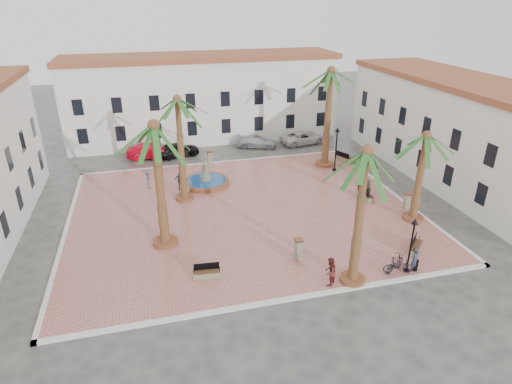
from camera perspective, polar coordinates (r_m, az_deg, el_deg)
ground at (r=33.44m, az=-1.66°, el=-2.67°), size 120.00×120.00×0.00m
plaza at (r=33.40m, az=-1.66°, el=-2.56°), size 26.00×22.00×0.15m
kerb_n at (r=43.28m, az=-4.98°, el=3.94°), size 26.30×0.30×0.16m
kerb_s at (r=24.49m, az=4.37°, el=-14.05°), size 26.30×0.30×0.16m
kerb_e at (r=38.15m, az=17.72°, el=-0.16°), size 0.30×22.30×0.16m
kerb_w at (r=33.38m, az=-24.04°, el=-4.92°), size 0.30×22.30×0.16m
building_north at (r=50.51m, az=-7.01°, el=12.44°), size 30.40×7.40×9.50m
building_east at (r=42.20m, az=25.28°, el=7.45°), size 7.40×26.40×9.00m
fountain at (r=38.07m, az=-6.71°, el=1.44°), size 4.07×4.07×2.10m
palm_nw at (r=33.24m, az=-10.37°, el=10.63°), size 4.95×4.95×8.56m
palm_sw at (r=26.74m, az=-13.30°, el=6.74°), size 5.48×5.48×8.58m
palm_s at (r=22.87m, az=14.34°, el=3.30°), size 4.87×4.87×8.37m
palm_e at (r=32.07m, az=21.60°, el=5.65°), size 4.98×4.98×6.83m
palm_ne at (r=40.68m, az=9.88°, el=14.30°), size 5.81×5.81×9.50m
bench_s at (r=25.97m, az=-6.56°, el=-10.73°), size 1.65×0.63×0.85m
bench_se at (r=30.04m, az=20.53°, el=-6.92°), size 1.65×1.64×0.94m
bench_e at (r=36.26m, az=14.35°, el=-0.44°), size 0.66×1.90×0.99m
bench_ne at (r=44.22m, az=11.58°, el=4.44°), size 1.25×1.86×0.95m
lamppost_s at (r=26.68m, az=20.14°, el=-5.56°), size 0.39×0.39×3.63m
lamppost_e at (r=40.64m, az=10.70°, el=6.61°), size 0.46×0.46×4.25m
bollard_se at (r=27.20m, az=5.68°, el=-7.56°), size 0.55×0.55×1.47m
bollard_n at (r=42.20m, az=-6.16°, el=4.56°), size 0.55×0.55×1.49m
bollard_e at (r=35.31m, az=19.49°, el=-1.12°), size 0.50×0.50×1.32m
litter_bin at (r=28.04m, az=20.45°, el=-9.12°), size 0.36×0.36×0.70m
cyclist_a at (r=27.75m, az=20.39°, el=-8.42°), size 0.66×0.54×1.56m
bicycle_a at (r=27.37m, az=18.43°, el=-9.38°), size 1.89×1.04×0.94m
cyclist_b at (r=25.20m, az=9.83°, el=-10.41°), size 1.09×1.08×1.78m
bicycle_b at (r=27.46m, az=18.05°, el=-8.98°), size 1.89×1.30×1.11m
pedestrian_fountain_a at (r=36.39m, az=-9.27°, el=1.02°), size 0.81×0.56×1.60m
pedestrian_fountain_b at (r=37.28m, az=-10.13°, el=1.54°), size 0.99×0.56×1.59m
pedestrian_north at (r=37.97m, az=-14.12°, el=1.68°), size 0.78×1.17×1.68m
pedestrian_east at (r=36.27m, az=14.60°, el=0.44°), size 0.49×1.49×1.60m
car_black at (r=45.51m, az=-10.40°, el=5.59°), size 4.77×2.88×1.52m
car_red at (r=45.56m, az=-13.91°, el=5.29°), size 4.84×2.27×1.54m
car_silver at (r=47.63m, az=0.10°, el=6.72°), size 4.77×3.19×1.28m
car_white at (r=49.10m, az=6.28°, el=7.21°), size 5.45×3.23×1.42m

